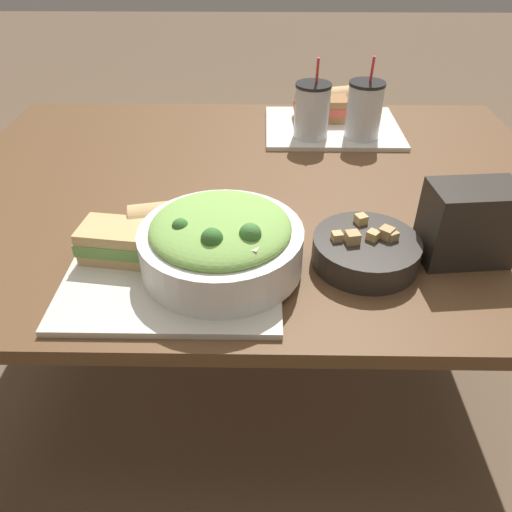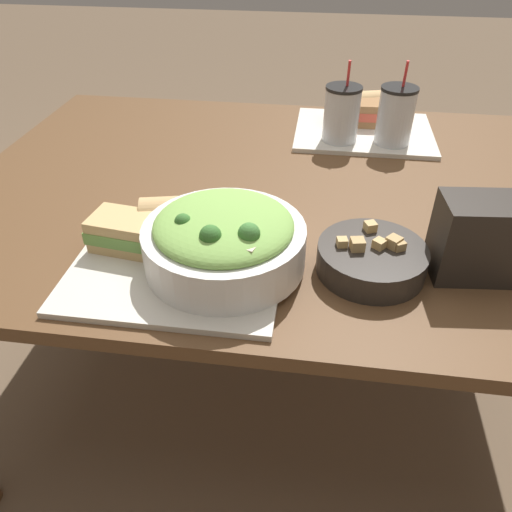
{
  "view_description": "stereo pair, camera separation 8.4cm",
  "coord_description": "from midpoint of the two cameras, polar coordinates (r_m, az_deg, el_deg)",
  "views": [
    {
      "loc": [
        0.02,
        -1.05,
        1.28
      ],
      "look_at": [
        0.01,
        -0.37,
        0.77
      ],
      "focal_mm": 35.0,
      "sensor_mm": 36.0,
      "label": 1
    },
    {
      "loc": [
        0.1,
        -1.04,
        1.28
      ],
      "look_at": [
        0.01,
        -0.37,
        0.77
      ],
      "focal_mm": 35.0,
      "sensor_mm": 36.0,
      "label": 2
    }
  ],
  "objects": [
    {
      "name": "sandwich_near",
      "position": [
        0.95,
        -17.79,
        1.49
      ],
      "size": [
        0.15,
        0.1,
        0.06
      ],
      "rotation": [
        0.0,
        0.0,
        -0.13
      ],
      "color": "tan",
      "rests_on": "tray_near"
    },
    {
      "name": "salad_bowl",
      "position": [
        0.87,
        -6.75,
        1.59
      ],
      "size": [
        0.29,
        0.29,
        0.12
      ],
      "color": "white",
      "rests_on": "tray_near"
    },
    {
      "name": "drink_cup_red",
      "position": [
        1.4,
        10.5,
        15.86
      ],
      "size": [
        0.09,
        0.09,
        0.21
      ],
      "color": "silver",
      "rests_on": "tray_far"
    },
    {
      "name": "chip_bag",
      "position": [
        0.96,
        20.85,
        3.41
      ],
      "size": [
        0.17,
        0.11,
        0.15
      ],
      "rotation": [
        0.0,
        0.0,
        0.1
      ],
      "color": "#28231E",
      "rests_on": "dining_table"
    },
    {
      "name": "sandwich_far",
      "position": [
        1.52,
        5.82,
        16.37
      ],
      "size": [
        0.16,
        0.09,
        0.06
      ],
      "rotation": [
        0.0,
        0.0,
        0.03
      ],
      "color": "olive",
      "rests_on": "tray_far"
    },
    {
      "name": "baguette_near",
      "position": [
        0.98,
        -12.96,
        3.85
      ],
      "size": [
        0.14,
        0.1,
        0.07
      ],
      "rotation": [
        0.0,
        0.0,
        1.8
      ],
      "color": "tan",
      "rests_on": "tray_near"
    },
    {
      "name": "ground_plane",
      "position": [
        1.65,
        -1.62,
        -14.21
      ],
      "size": [
        12.0,
        12.0,
        0.0
      ],
      "primitive_type": "plane",
      "color": "brown"
    },
    {
      "name": "soup_bowl",
      "position": [
        0.92,
        9.9,
        0.61
      ],
      "size": [
        0.2,
        0.2,
        0.07
      ],
      "color": "#2D2823",
      "rests_on": "dining_table"
    },
    {
      "name": "tray_near",
      "position": [
        0.91,
        -12.0,
        -2.21
      ],
      "size": [
        0.38,
        0.3,
        0.01
      ],
      "color": "beige",
      "rests_on": "dining_table"
    },
    {
      "name": "drink_cup_dark",
      "position": [
        1.39,
        4.62,
        16.02
      ],
      "size": [
        0.09,
        0.09,
        0.21
      ],
      "color": "silver",
      "rests_on": "tray_far"
    },
    {
      "name": "dining_table",
      "position": [
        1.23,
        -2.13,
        5.08
      ],
      "size": [
        1.47,
        1.08,
        0.72
      ],
      "color": "brown",
      "rests_on": "ground_plane"
    },
    {
      "name": "baguette_far",
      "position": [
        1.58,
        7.3,
        17.27
      ],
      "size": [
        0.13,
        0.1,
        0.07
      ],
      "rotation": [
        0.0,
        0.0,
        1.85
      ],
      "color": "tan",
      "rests_on": "tray_far"
    },
    {
      "name": "tray_far",
      "position": [
        1.5,
        7.07,
        14.33
      ],
      "size": [
        0.38,
        0.3,
        0.01
      ],
      "color": "beige",
      "rests_on": "dining_table"
    }
  ]
}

